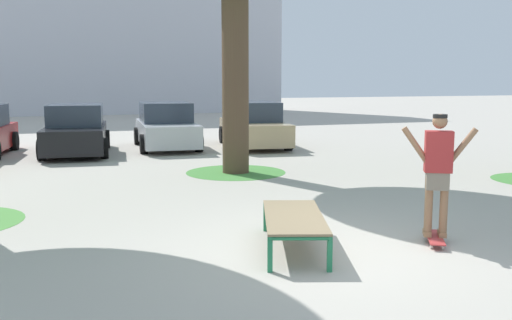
{
  "coord_description": "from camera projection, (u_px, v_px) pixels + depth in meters",
  "views": [
    {
      "loc": [
        -3.43,
        -6.41,
        2.24
      ],
      "look_at": [
        -0.49,
        1.87,
        1.0
      ],
      "focal_mm": 40.01,
      "sensor_mm": 36.0,
      "label": 1
    }
  ],
  "objects": [
    {
      "name": "skater",
      "position": [
        438.0,
        167.0,
        7.73
      ],
      "size": [
        0.9,
        0.57,
        1.69
      ],
      "color": "#8E6647",
      "rests_on": "skateboard"
    },
    {
      "name": "skateboard",
      "position": [
        435.0,
        238.0,
        7.87
      ],
      "size": [
        0.58,
        0.79,
        0.09
      ],
      "color": "#B23333",
      "rests_on": "ground"
    },
    {
      "name": "building_facade",
      "position": [
        62.0,
        6.0,
        36.79
      ],
      "size": [
        29.06,
        4.0,
        13.87
      ],
      "primitive_type": "cube",
      "color": "silver",
      "rests_on": "ground"
    },
    {
      "name": "skate_box",
      "position": [
        294.0,
        219.0,
        7.55
      ],
      "size": [
        1.33,
        2.04,
        0.46
      ],
      "color": "#237A4C",
      "rests_on": "ground"
    },
    {
      "name": "car_silver",
      "position": [
        166.0,
        127.0,
        18.84
      ],
      "size": [
        2.13,
        4.31,
        1.5
      ],
      "color": "#B7BABF",
      "rests_on": "ground"
    },
    {
      "name": "car_tan",
      "position": [
        254.0,
        126.0,
        19.27
      ],
      "size": [
        2.31,
        4.38,
        1.5
      ],
      "color": "tan",
      "rests_on": "ground"
    },
    {
      "name": "car_black",
      "position": [
        76.0,
        131.0,
        17.36
      ],
      "size": [
        2.25,
        4.36,
        1.5
      ],
      "color": "black",
      "rests_on": "ground"
    },
    {
      "name": "ground_plane",
      "position": [
        339.0,
        253.0,
        7.43
      ],
      "size": [
        120.0,
        120.0,
        0.0
      ],
      "primitive_type": "plane",
      "color": "#B2AA9E"
    },
    {
      "name": "grass_patch_mid_back",
      "position": [
        236.0,
        172.0,
        13.9
      ],
      "size": [
        2.43,
        2.43,
        0.01
      ],
      "primitive_type": "cylinder",
      "color": "#47893D",
      "rests_on": "ground"
    }
  ]
}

